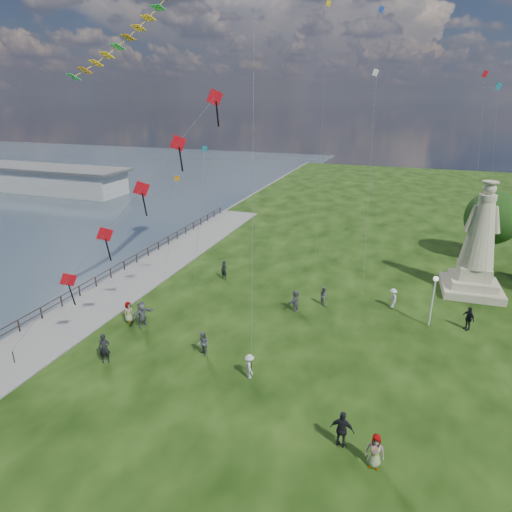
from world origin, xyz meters
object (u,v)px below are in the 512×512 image
at_px(person_9, 468,318).
at_px(person_11, 296,300).
at_px(person_5, 142,314).
at_px(person_10, 129,312).
at_px(person_4, 375,451).
at_px(person_6, 224,270).
at_px(statue, 477,252).
at_px(person_0, 104,348).
at_px(person_3, 342,430).
at_px(person_8, 393,298).
at_px(lamppost, 434,291).
at_px(person_2, 250,366).
at_px(person_1, 203,344).
at_px(person_7, 324,296).
at_px(pier_pavilion, 50,179).

xyz_separation_m(person_9, person_11, (-12.12, -1.33, -0.01)).
height_order(person_5, person_10, person_5).
distance_m(person_4, person_6, 22.38).
bearing_deg(person_6, statue, 25.85).
height_order(person_0, person_11, person_0).
xyz_separation_m(person_3, person_11, (-5.49, 12.50, -0.10)).
bearing_deg(person_5, person_8, -40.83).
bearing_deg(person_8, person_9, 46.29).
bearing_deg(person_11, person_0, -32.83).
xyz_separation_m(person_3, person_6, (-13.08, 16.27, -0.11)).
bearing_deg(person_10, person_11, -49.14).
distance_m(person_3, person_9, 15.34).
bearing_deg(lamppost, person_2, -135.05).
distance_m(lamppost, person_8, 3.91).
relative_size(person_4, person_8, 1.07).
relative_size(person_1, person_2, 1.10).
distance_m(person_2, person_11, 9.02).
xyz_separation_m(statue, lamppost, (-3.41, -7.28, -0.76)).
bearing_deg(person_4, person_7, 107.90).
height_order(lamppost, person_4, lamppost).
xyz_separation_m(person_4, person_10, (-18.00, 7.43, -0.06)).
distance_m(lamppost, person_3, 14.20).
relative_size(person_5, person_11, 1.12).
bearing_deg(lamppost, person_10, -161.96).
height_order(person_8, person_11, person_11).
bearing_deg(person_0, person_10, 82.81).
bearing_deg(person_11, person_1, -18.03).
bearing_deg(person_10, person_8, -50.64).
bearing_deg(person_2, person_6, -7.01).
bearing_deg(person_6, person_2, -46.98).
xyz_separation_m(person_5, person_10, (-1.34, 0.27, -0.18)).
distance_m(person_5, person_8, 18.89).
distance_m(person_5, person_9, 22.95).
xyz_separation_m(person_3, person_7, (-3.67, 14.31, -0.22)).
bearing_deg(person_9, person_0, -97.02).
distance_m(person_6, person_11, 8.47).
relative_size(person_7, person_10, 0.94).
distance_m(person_5, person_11, 11.34).
distance_m(pier_pavilion, person_6, 52.55).
distance_m(statue, person_9, 7.46).
xyz_separation_m(pier_pavilion, person_9, (65.02, -29.04, -0.97)).
bearing_deg(pier_pavilion, statue, -18.55).
bearing_deg(person_10, person_9, -59.73).
height_order(person_3, person_7, person_3).
relative_size(person_0, person_9, 1.09).
distance_m(pier_pavilion, lamppost, 69.09).
bearing_deg(person_0, person_9, 2.58).
distance_m(statue, person_1, 23.54).
xyz_separation_m(statue, person_4, (-5.98, -21.41, -2.68)).
xyz_separation_m(person_1, person_5, (-5.68, 1.85, 0.14)).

